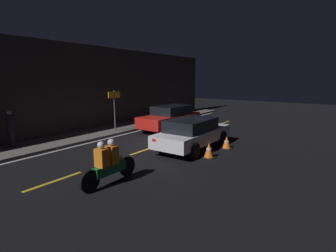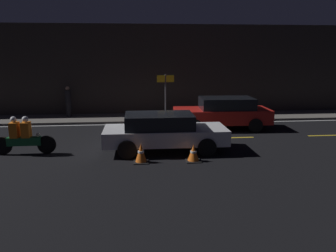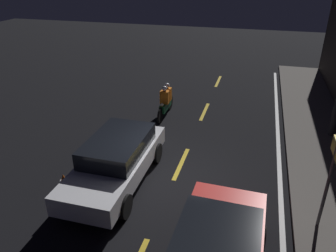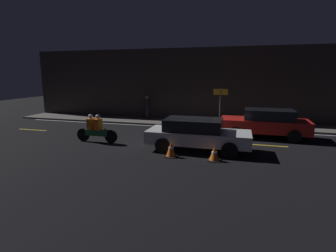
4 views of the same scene
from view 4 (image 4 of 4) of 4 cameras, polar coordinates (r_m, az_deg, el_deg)
The scene contains 15 objects.
ground_plane at distance 13.53m, azimuth 5.55°, elevation -3.17°, with size 56.00×56.00×0.00m, color black.
raised_curb at distance 17.96m, azimuth 8.11°, elevation 0.50°, with size 28.00×2.38×0.10m.
building_front at distance 19.01m, azimuth 8.85°, elevation 8.80°, with size 28.00×0.30×5.20m.
lane_dash_a at distance 18.09m, azimuth -27.42°, elevation -0.73°, with size 2.00×0.14×0.01m.
lane_dash_b at distance 15.41m, azimuth -15.03°, elevation -1.72°, with size 2.00×0.14×0.01m.
lane_dash_c at distance 13.72m, azimuth 1.43°, elevation -2.90°, with size 2.00×0.14×0.01m.
lane_dash_d at distance 13.40m, azimuth 20.48°, elevation -3.96°, with size 2.00×0.14×0.01m.
lane_solid_kerb at distance 16.57m, azimuth 7.45°, elevation -0.55°, with size 25.20×0.14×0.01m.
sedan_white at distance 11.70m, azimuth 6.29°, elevation -1.62°, with size 4.53×1.87×1.41m.
taxi_red at distance 14.93m, azimuth 20.39°, elevation 0.70°, with size 4.57×1.97×1.52m.
motorcycle at distance 13.52m, azimuth -15.52°, elevation -0.67°, with size 2.21×0.36×1.40m.
traffic_cone_near at distance 10.79m, azimuth 0.65°, elevation -5.08°, with size 0.50×0.50×0.65m.
traffic_cone_mid at distance 10.47m, azimuth 10.05°, elevation -5.95°, with size 0.51×0.51×0.58m.
pedestrian at distance 19.36m, azimuth -4.55°, elevation 4.08°, with size 0.34×0.34×1.69m.
shop_sign at distance 17.02m, azimuth 11.33°, elevation 5.73°, with size 0.90×0.08×2.40m.
Camera 4 is at (2.22, -12.92, 3.32)m, focal length 28.00 mm.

